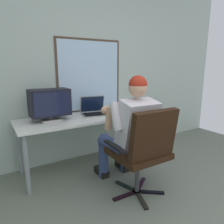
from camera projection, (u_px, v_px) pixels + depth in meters
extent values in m
cube|color=#B0C1B5|center=(82.00, 64.00, 2.96)|extent=(5.59, 0.06, 2.79)
cube|color=#4C3828|center=(90.00, 76.00, 3.02)|extent=(1.00, 0.01, 1.04)
cube|color=silver|center=(90.00, 76.00, 3.01)|extent=(0.94, 0.02, 0.98)
cylinder|color=gray|center=(27.00, 165.00, 2.18)|extent=(0.05, 0.05, 0.68)
cylinder|color=gray|center=(145.00, 138.00, 3.01)|extent=(0.05, 0.05, 0.68)
cylinder|color=gray|center=(20.00, 149.00, 2.60)|extent=(0.05, 0.05, 0.68)
cylinder|color=gray|center=(125.00, 129.00, 3.43)|extent=(0.05, 0.05, 0.68)
cube|color=white|center=(86.00, 118.00, 2.73)|extent=(1.76, 0.64, 0.03)
cube|color=black|center=(125.00, 196.00, 2.20)|extent=(0.30, 0.05, 0.02)
cube|color=black|center=(141.00, 200.00, 2.13)|extent=(0.14, 0.30, 0.02)
cube|color=black|center=(150.00, 192.00, 2.26)|extent=(0.26, 0.21, 0.02)
cube|color=black|center=(140.00, 184.00, 2.41)|extent=(0.27, 0.21, 0.02)
cube|color=black|center=(126.00, 186.00, 2.37)|extent=(0.13, 0.30, 0.02)
cylinder|color=black|center=(137.00, 191.00, 2.27)|extent=(0.10, 0.10, 0.02)
cylinder|color=#3F3F44|center=(137.00, 173.00, 2.23)|extent=(0.05, 0.05, 0.43)
cube|color=black|center=(138.00, 153.00, 2.18)|extent=(0.53, 0.53, 0.06)
cube|color=black|center=(154.00, 135.00, 1.92)|extent=(0.50, 0.14, 0.48)
cube|color=black|center=(159.00, 137.00, 2.29)|extent=(0.06, 0.37, 0.02)
cube|color=black|center=(115.00, 146.00, 2.01)|extent=(0.06, 0.37, 0.02)
cylinder|color=navy|center=(136.00, 140.00, 2.46)|extent=(0.16, 0.45, 0.15)
cylinder|color=navy|center=(125.00, 153.00, 2.70)|extent=(0.12, 0.12, 0.50)
cube|color=black|center=(122.00, 166.00, 2.80)|extent=(0.10, 0.24, 0.08)
cylinder|color=navy|center=(113.00, 145.00, 2.30)|extent=(0.16, 0.45, 0.15)
cylinder|color=navy|center=(103.00, 158.00, 2.54)|extent=(0.12, 0.12, 0.50)
cube|color=black|center=(101.00, 172.00, 2.64)|extent=(0.10, 0.24, 0.08)
cube|color=silver|center=(137.00, 125.00, 2.14)|extent=(0.39, 0.33, 0.56)
sphere|color=tan|center=(138.00, 88.00, 2.05)|extent=(0.19, 0.19, 0.19)
sphere|color=#A82919|center=(138.00, 85.00, 2.05)|extent=(0.19, 0.19, 0.19)
cylinder|color=silver|center=(150.00, 112.00, 2.26)|extent=(0.09, 0.20, 0.29)
cylinder|color=tan|center=(145.00, 122.00, 2.37)|extent=(0.08, 0.21, 0.26)
sphere|color=tan|center=(143.00, 123.00, 2.41)|extent=(0.09, 0.09, 0.09)
cylinder|color=silver|center=(116.00, 116.00, 2.05)|extent=(0.09, 0.18, 0.29)
cylinder|color=tan|center=(109.00, 118.00, 2.18)|extent=(0.08, 0.14, 0.27)
sphere|color=tan|center=(105.00, 110.00, 2.24)|extent=(0.09, 0.09, 0.09)
cube|color=beige|center=(51.00, 120.00, 2.53)|extent=(0.23, 0.18, 0.02)
cylinder|color=beige|center=(51.00, 117.00, 2.52)|extent=(0.04, 0.04, 0.05)
cube|color=black|center=(50.00, 102.00, 2.48)|extent=(0.47, 0.25, 0.32)
cube|color=#191E38|center=(53.00, 104.00, 2.38)|extent=(0.43, 0.02, 0.28)
cube|color=gray|center=(95.00, 115.00, 2.80)|extent=(0.38, 0.30, 0.02)
cube|color=black|center=(95.00, 114.00, 2.79)|extent=(0.35, 0.27, 0.00)
cube|color=gray|center=(92.00, 104.00, 2.91)|extent=(0.35, 0.12, 0.23)
cube|color=#0F1933|center=(92.00, 104.00, 2.90)|extent=(0.32, 0.11, 0.21)
cylinder|color=silver|center=(133.00, 112.00, 2.98)|extent=(0.07, 0.07, 0.00)
cylinder|color=silver|center=(133.00, 109.00, 2.97)|extent=(0.01, 0.01, 0.08)
cylinder|color=silver|center=(133.00, 104.00, 2.95)|extent=(0.09, 0.09, 0.07)
cylinder|color=#520522|center=(133.00, 106.00, 2.96)|extent=(0.08, 0.08, 0.02)
cube|color=black|center=(123.00, 105.00, 3.14)|extent=(0.07, 0.08, 0.15)
cylinder|color=#333338|center=(125.00, 103.00, 3.10)|extent=(0.04, 0.01, 0.04)
cube|color=#1E302F|center=(120.00, 114.00, 2.87)|extent=(0.15, 0.14, 0.01)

